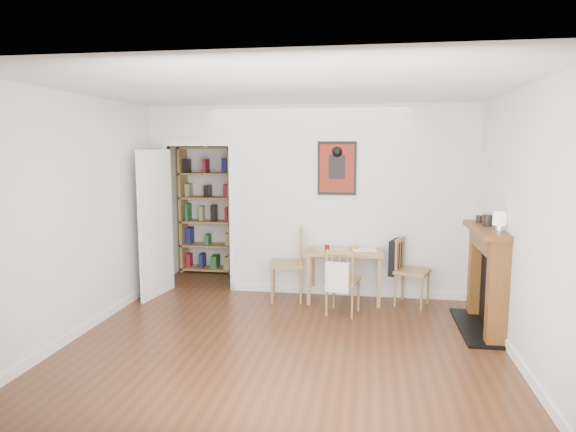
% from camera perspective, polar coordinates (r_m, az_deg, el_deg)
% --- Properties ---
extents(ground, '(5.20, 5.20, 0.00)m').
position_cam_1_polar(ground, '(6.01, 0.52, -12.12)').
color(ground, '#4C2918').
rests_on(ground, ground).
extents(room_shell, '(5.20, 5.20, 5.20)m').
position_cam_1_polar(room_shell, '(7.01, 2.96, 1.63)').
color(room_shell, silver).
rests_on(room_shell, ground).
extents(dining_table, '(1.00, 0.64, 0.68)m').
position_cam_1_polar(dining_table, '(6.85, 6.34, -4.45)').
color(dining_table, '#936C44').
rests_on(dining_table, ground).
extents(chair_left, '(0.54, 0.54, 0.96)m').
position_cam_1_polar(chair_left, '(6.85, -0.13, -5.43)').
color(chair_left, olive).
rests_on(chair_left, ground).
extents(chair_right, '(0.60, 0.56, 0.88)m').
position_cam_1_polar(chair_right, '(6.82, 13.49, -5.95)').
color(chair_right, olive).
rests_on(chair_right, ground).
extents(chair_front, '(0.49, 0.53, 0.82)m').
position_cam_1_polar(chair_front, '(6.33, 6.09, -7.15)').
color(chair_front, olive).
rests_on(chair_front, ground).
extents(bookshelf, '(0.87, 0.35, 2.06)m').
position_cam_1_polar(bookshelf, '(8.46, -8.92, 0.68)').
color(bookshelf, '#936C44').
rests_on(bookshelf, ground).
extents(fireplace, '(0.45, 1.25, 1.16)m').
position_cam_1_polar(fireplace, '(6.15, 21.32, -6.19)').
color(fireplace, brown).
rests_on(fireplace, ground).
extents(red_glass, '(0.07, 0.07, 0.08)m').
position_cam_1_polar(red_glass, '(6.73, 4.37, -3.56)').
color(red_glass, maroon).
rests_on(red_glass, dining_table).
extents(orange_fruit, '(0.07, 0.07, 0.07)m').
position_cam_1_polar(orange_fruit, '(6.88, 7.56, -3.41)').
color(orange_fruit, orange).
rests_on(orange_fruit, dining_table).
extents(placemat, '(0.46, 0.37, 0.00)m').
position_cam_1_polar(placemat, '(6.89, 4.94, -3.65)').
color(placemat, beige).
rests_on(placemat, dining_table).
extents(notebook, '(0.33, 0.26, 0.02)m').
position_cam_1_polar(notebook, '(6.86, 8.45, -3.70)').
color(notebook, silver).
rests_on(notebook, dining_table).
extents(mantel_lamp, '(0.14, 0.14, 0.22)m').
position_cam_1_polar(mantel_lamp, '(5.69, 22.45, -0.38)').
color(mantel_lamp, silver).
rests_on(mantel_lamp, fireplace).
extents(ceramic_jar_a, '(0.11, 0.11, 0.13)m').
position_cam_1_polar(ceramic_jar_a, '(6.12, 21.26, -0.45)').
color(ceramic_jar_a, black).
rests_on(ceramic_jar_a, fireplace).
extents(ceramic_jar_b, '(0.07, 0.07, 0.09)m').
position_cam_1_polar(ceramic_jar_b, '(6.35, 20.46, -0.32)').
color(ceramic_jar_b, black).
rests_on(ceramic_jar_b, fireplace).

